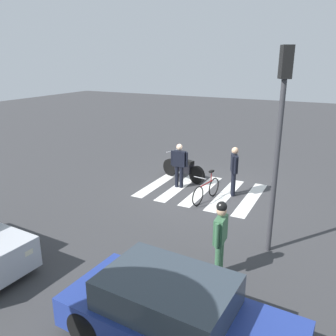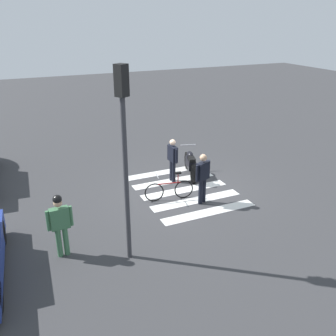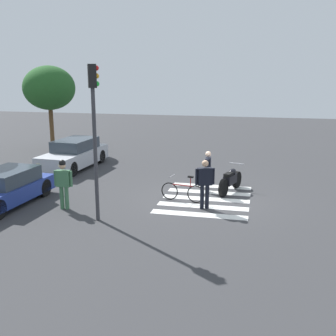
{
  "view_description": "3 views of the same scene",
  "coord_description": "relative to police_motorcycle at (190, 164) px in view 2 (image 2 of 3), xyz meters",
  "views": [
    {
      "loc": [
        -4.3,
        11.21,
        4.64
      ],
      "look_at": [
        0.49,
        1.76,
        1.29
      ],
      "focal_mm": 37.48,
      "sensor_mm": 36.0,
      "label": 1
    },
    {
      "loc": [
        -10.84,
        5.51,
        5.83
      ],
      "look_at": [
        -0.13,
        0.7,
        1.02
      ],
      "focal_mm": 39.77,
      "sensor_mm": 36.0,
      "label": 2
    },
    {
      "loc": [
        -14.6,
        -1.85,
        4.64
      ],
      "look_at": [
        -0.14,
        1.44,
        1.15
      ],
      "focal_mm": 43.45,
      "sensor_mm": 36.0,
      "label": 3
    }
  ],
  "objects": [
    {
      "name": "crosswalk_stripes",
      "position": [
        -1.12,
        0.82,
        -0.47
      ],
      "size": [
        4.05,
        3.26,
        0.01
      ],
      "color": "silver",
      "rests_on": "ground_plane"
    },
    {
      "name": "leaning_bicycle",
      "position": [
        -1.59,
        1.62,
        -0.11
      ],
      "size": [
        0.47,
        1.68,
        0.99
      ],
      "color": "black",
      "rests_on": "ground_plane"
    },
    {
      "name": "police_motorcycle",
      "position": [
        0.0,
        0.0,
        0.0
      ],
      "size": [
        2.05,
        0.88,
        1.06
      ],
      "color": "black",
      "rests_on": "ground_plane"
    },
    {
      "name": "pedestrian_bystander",
      "position": [
        -3.36,
        5.47,
        0.54
      ],
      "size": [
        0.23,
        0.66,
        1.76
      ],
      "color": "#3F724C",
      "rests_on": "ground_plane"
    },
    {
      "name": "traffic_light_pole",
      "position": [
        -4.13,
        3.91,
        2.76
      ],
      "size": [
        0.33,
        0.36,
        4.9
      ],
      "color": "#38383D",
      "rests_on": "ground_plane"
    },
    {
      "name": "ground_plane",
      "position": [
        -1.12,
        0.82,
        -0.47
      ],
      "size": [
        60.0,
        60.0,
        0.0
      ],
      "primitive_type": "plane",
      "color": "#38383A"
    },
    {
      "name": "officer_by_motorcycle",
      "position": [
        -0.23,
        0.88,
        0.47
      ],
      "size": [
        0.67,
        0.23,
        1.66
      ],
      "color": "black",
      "rests_on": "ground_plane"
    },
    {
      "name": "officer_on_foot",
      "position": [
        -2.25,
        0.73,
        0.52
      ],
      "size": [
        0.38,
        0.64,
        1.74
      ],
      "color": "black",
      "rests_on": "ground_plane"
    }
  ]
}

